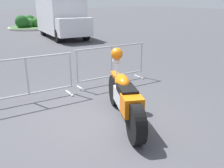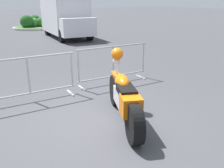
% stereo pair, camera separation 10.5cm
% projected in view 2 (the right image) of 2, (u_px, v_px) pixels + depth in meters
% --- Properties ---
extents(ground_plane, '(120.00, 120.00, 0.00)m').
position_uv_depth(ground_plane, '(89.00, 120.00, 4.97)').
color(ground_plane, '#424247').
extents(motorcycle, '(1.17, 2.19, 1.32)m').
position_uv_depth(motorcycle, '(124.00, 97.00, 4.81)').
color(motorcycle, black).
rests_on(motorcycle, ground).
extents(crowd_barrier_near, '(2.21, 0.61, 1.07)m').
position_uv_depth(crowd_barrier_near, '(29.00, 79.00, 5.73)').
color(crowd_barrier_near, '#9EA0A5').
rests_on(crowd_barrier_near, ground).
extents(crowd_barrier_far, '(2.21, 0.61, 1.07)m').
position_uv_depth(crowd_barrier_far, '(113.00, 64.00, 7.03)').
color(crowd_barrier_far, '#9EA0A5').
rests_on(crowd_barrier_far, ground).
extents(delivery_van, '(2.64, 5.23, 2.31)m').
position_uv_depth(delivery_van, '(65.00, 17.00, 15.45)').
color(delivery_van, silver).
rests_on(delivery_van, ground).
extents(pedestrian, '(0.47, 0.47, 1.69)m').
position_uv_depth(pedestrian, '(58.00, 14.00, 23.76)').
color(pedestrian, '#262838').
rests_on(pedestrian, ground).
extents(planter_island, '(3.42, 3.42, 1.11)m').
position_uv_depth(planter_island, '(34.00, 24.00, 20.46)').
color(planter_island, '#ADA89E').
rests_on(planter_island, ground).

